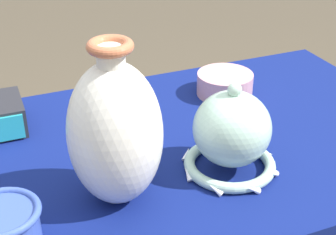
{
  "coord_description": "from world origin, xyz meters",
  "views": [
    {
      "loc": [
        -0.33,
        -0.86,
        1.32
      ],
      "look_at": [
        -0.01,
        -0.09,
        0.85
      ],
      "focal_mm": 55.0,
      "sensor_mm": 36.0,
      "label": 1
    }
  ],
  "objects_px": {
    "cup_wide_cobalt": "(4,229)",
    "vase_dome_bell": "(232,135)",
    "pot_squat_rose": "(225,84)",
    "vase_tall_bulbous": "(115,133)"
  },
  "relations": [
    {
      "from": "cup_wide_cobalt",
      "to": "vase_dome_bell",
      "type": "bearing_deg",
      "value": 8.58
    },
    {
      "from": "pot_squat_rose",
      "to": "cup_wide_cobalt",
      "type": "distance_m",
      "value": 0.69
    },
    {
      "from": "vase_tall_bulbous",
      "to": "vase_dome_bell",
      "type": "height_order",
      "value": "vase_tall_bulbous"
    },
    {
      "from": "vase_tall_bulbous",
      "to": "cup_wide_cobalt",
      "type": "xyz_separation_m",
      "value": [
        -0.21,
        -0.06,
        -0.09
      ]
    },
    {
      "from": "vase_tall_bulbous",
      "to": "pot_squat_rose",
      "type": "relative_size",
      "value": 2.15
    },
    {
      "from": "pot_squat_rose",
      "to": "cup_wide_cobalt",
      "type": "height_order",
      "value": "cup_wide_cobalt"
    },
    {
      "from": "vase_dome_bell",
      "to": "pot_squat_rose",
      "type": "relative_size",
      "value": 1.37
    },
    {
      "from": "vase_dome_bell",
      "to": "pot_squat_rose",
      "type": "xyz_separation_m",
      "value": [
        0.15,
        0.3,
        -0.05
      ]
    },
    {
      "from": "vase_dome_bell",
      "to": "pot_squat_rose",
      "type": "bearing_deg",
      "value": 63.69
    },
    {
      "from": "vase_tall_bulbous",
      "to": "vase_dome_bell",
      "type": "bearing_deg",
      "value": 0.8
    }
  ]
}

